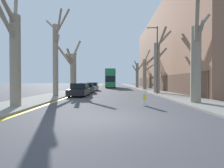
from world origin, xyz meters
name	(u,v)px	position (x,y,z in m)	size (l,w,h in m)	color
ground_plane	(113,119)	(0.00, 0.00, 0.00)	(300.00, 300.00, 0.00)	#424247
sidewalk_left	(94,86)	(-6.42, 50.00, 0.06)	(3.36, 120.00, 0.12)	gray
sidewalk_right	(133,86)	(6.42, 50.00, 0.06)	(3.36, 120.00, 0.12)	gray
building_facade_right	(180,51)	(13.09, 26.80, 7.47)	(10.08, 39.56, 14.96)	#93664C
kerb_line_stripe	(99,86)	(-4.56, 50.00, 0.00)	(0.24, 120.00, 0.01)	yellow
street_tree_left_0	(13,48)	(-5.87, 2.91, 3.55)	(1.68, 4.70, 8.37)	gray
street_tree_left_1	(56,56)	(-5.85, 10.50, 4.25)	(3.60, 3.81, 8.55)	gray
street_tree_left_2	(73,69)	(-6.00, 18.69, 3.46)	(2.99, 4.17, 8.08)	gray
street_tree_right_0	(196,60)	(5.86, 4.98, 3.10)	(2.45, 3.08, 6.71)	gray
street_tree_right_1	(158,64)	(5.92, 15.88, 3.88)	(2.16, 3.48, 8.20)	gray
street_tree_right_2	(146,71)	(6.28, 26.14, 3.62)	(2.90, 3.11, 7.92)	gray
street_tree_right_3	(137,74)	(6.11, 36.46, 3.46)	(3.11, 1.93, 7.04)	gray
double_decker_bus	(111,78)	(-0.63, 37.73, 2.59)	(2.45, 10.85, 4.58)	#1E7F47
parked_car_0	(80,90)	(-3.65, 11.73, 0.66)	(1.83, 4.49, 1.40)	black
parked_car_1	(87,88)	(-3.65, 17.12, 0.66)	(1.75, 4.06, 1.39)	black
parked_car_2	(92,87)	(-3.65, 23.46, 0.67)	(1.88, 4.48, 1.42)	#9EA3AD
lamp_post	(156,57)	(5.15, 13.43, 4.52)	(1.40, 0.20, 8.12)	#4C4F54
traffic_bollard	(144,98)	(2.05, 4.12, 0.52)	(0.29, 0.30, 1.03)	white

